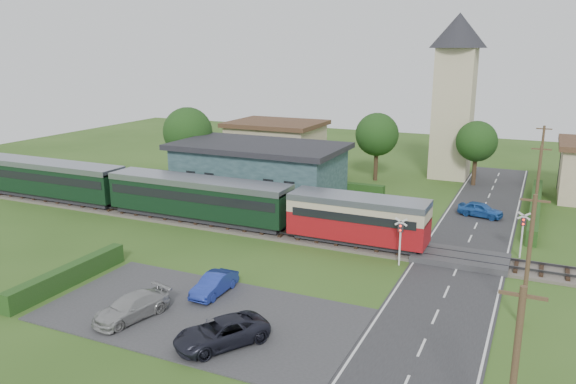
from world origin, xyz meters
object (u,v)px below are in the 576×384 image
at_px(church_tower, 455,84).
at_px(house_west, 276,144).
at_px(crossing_signal_near, 400,234).
at_px(pedestrian_far, 152,193).
at_px(pedestrian_near, 279,205).
at_px(car_park_blue, 214,284).
at_px(car_park_dark, 221,333).
at_px(equipment_hut, 153,185).
at_px(car_park_silver, 132,307).
at_px(train, 166,193).
at_px(car_on_road, 480,209).
at_px(station_building, 259,171).
at_px(crossing_signal_far, 523,228).

distance_m(church_tower, house_west, 21.55).
distance_m(crossing_signal_near, pedestrian_far, 24.53).
xyz_separation_m(church_tower, pedestrian_near, (-9.98, -23.04, -8.79)).
height_order(car_park_blue, car_park_dark, car_park_dark).
bearing_deg(equipment_hut, car_park_dark, -45.49).
height_order(car_park_silver, pedestrian_near, pedestrian_near).
relative_size(equipment_hut, pedestrian_near, 1.30).
distance_m(car_park_blue, car_park_silver, 5.00).
distance_m(train, car_on_road, 26.63).
bearing_deg(crossing_signal_near, house_west, 130.11).
bearing_deg(pedestrian_near, car_park_dark, 106.06).
bearing_deg(church_tower, car_on_road, -71.22).
relative_size(equipment_hut, car_park_dark, 0.55).
bearing_deg(train, crossing_signal_near, -6.71).
height_order(equipment_hut, station_building, station_building).
distance_m(equipment_hut, station_building, 9.92).
height_order(crossing_signal_near, car_on_road, crossing_signal_near).
bearing_deg(car_on_road, house_west, 77.02).
distance_m(station_building, pedestrian_near, 7.95).
xyz_separation_m(church_tower, car_park_blue, (-7.21, -37.50, -9.55)).
xyz_separation_m(car_on_road, car_park_blue, (-12.21, -22.80, -0.00)).
bearing_deg(car_park_blue, station_building, 111.09).
height_order(station_building, car_on_road, station_building).
bearing_deg(house_west, pedestrian_near, -63.43).
bearing_deg(train, car_on_road, 25.15).
xyz_separation_m(train, car_park_dark, (15.25, -16.32, -1.46)).
bearing_deg(church_tower, car_park_blue, -100.89).
height_order(house_west, pedestrian_near, house_west).
relative_size(house_west, crossing_signal_near, 3.30).
bearing_deg(station_building, equipment_hut, -144.08).
relative_size(car_park_silver, car_park_dark, 0.94).
relative_size(house_west, car_park_blue, 2.99).
height_order(car_park_blue, car_park_silver, car_park_silver).
relative_size(train, car_park_blue, 11.97).
bearing_deg(station_building, crossing_signal_far, -15.63).
bearing_deg(car_park_blue, car_park_dark, -54.47).
relative_size(equipment_hut, crossing_signal_near, 0.78).
relative_size(church_tower, house_west, 1.63).
bearing_deg(train, equipment_hut, 140.89).
xyz_separation_m(crossing_signal_far, car_park_silver, (-18.15, -18.31, -1.43)).
relative_size(train, pedestrian_far, 28.64).
relative_size(equipment_hut, church_tower, 0.14).
relative_size(car_on_road, pedestrian_far, 2.45).
distance_m(train, house_west, 23.03).
relative_size(house_west, pedestrian_near, 5.49).
height_order(car_park_dark, pedestrian_near, pedestrian_near).
relative_size(church_tower, pedestrian_near, 8.94).
xyz_separation_m(equipment_hut, car_on_road, (28.00, 8.10, -1.07)).
height_order(crossing_signal_near, car_park_silver, crossing_signal_near).
relative_size(station_building, crossing_signal_far, 4.88).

